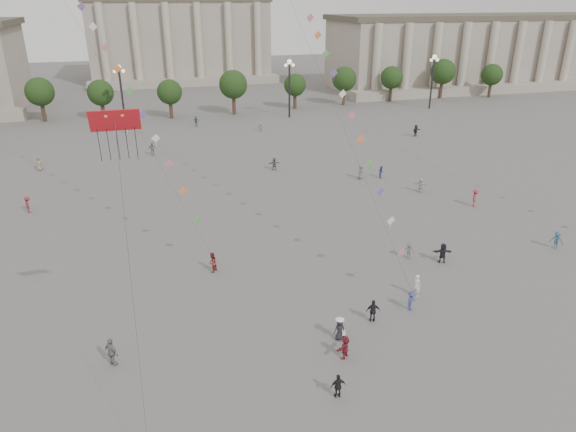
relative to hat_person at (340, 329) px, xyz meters
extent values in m
plane|color=#565351|center=(1.08, -2.70, -0.83)|extent=(360.00, 360.00, 0.00)
cube|color=gray|center=(76.08, 92.30, 7.17)|extent=(80.00, 22.00, 16.00)
cube|color=#494236|center=(76.08, 92.30, 15.77)|extent=(81.60, 22.44, 1.20)
cube|color=gray|center=(76.08, 79.30, 0.17)|extent=(84.00, 4.00, 2.00)
cube|color=gray|center=(1.08, 127.30, 9.17)|extent=(46.00, 30.00, 20.00)
cube|color=gray|center=(1.08, 110.30, 0.17)|extent=(48.30, 4.00, 2.00)
cylinder|color=#37291B|center=(-28.92, 75.30, 0.93)|extent=(0.70, 0.70, 3.52)
sphere|color=black|center=(-28.92, 75.30, 4.61)|extent=(5.12, 5.12, 5.12)
cylinder|color=#37291B|center=(-16.92, 75.30, 0.93)|extent=(0.70, 0.70, 3.52)
sphere|color=black|center=(-16.92, 75.30, 4.61)|extent=(5.12, 5.12, 5.12)
cylinder|color=#37291B|center=(-4.92, 75.30, 0.93)|extent=(0.70, 0.70, 3.52)
sphere|color=black|center=(-4.92, 75.30, 4.61)|extent=(5.12, 5.12, 5.12)
cylinder|color=#37291B|center=(7.08, 75.30, 0.93)|extent=(0.70, 0.70, 3.52)
sphere|color=black|center=(7.08, 75.30, 4.61)|extent=(5.12, 5.12, 5.12)
cylinder|color=#37291B|center=(19.08, 75.30, 0.93)|extent=(0.70, 0.70, 3.52)
sphere|color=black|center=(19.08, 75.30, 4.61)|extent=(5.12, 5.12, 5.12)
cylinder|color=#37291B|center=(31.08, 75.30, 0.93)|extent=(0.70, 0.70, 3.52)
sphere|color=black|center=(31.08, 75.30, 4.61)|extent=(5.12, 5.12, 5.12)
cylinder|color=#37291B|center=(43.08, 75.30, 0.93)|extent=(0.70, 0.70, 3.52)
sphere|color=black|center=(43.08, 75.30, 4.61)|extent=(5.12, 5.12, 5.12)
cylinder|color=#37291B|center=(55.08, 75.30, 0.93)|extent=(0.70, 0.70, 3.52)
sphere|color=black|center=(55.08, 75.30, 4.61)|extent=(5.12, 5.12, 5.12)
cylinder|color=#37291B|center=(67.08, 75.30, 0.93)|extent=(0.70, 0.70, 3.52)
sphere|color=black|center=(67.08, 75.30, 4.61)|extent=(5.12, 5.12, 5.12)
cylinder|color=#262628|center=(-13.92, 67.30, 4.17)|extent=(0.36, 0.36, 10.00)
sphere|color=#FFE5B2|center=(-13.92, 67.30, 9.37)|extent=(0.90, 0.90, 0.90)
sphere|color=#FFE5B2|center=(-14.62, 67.30, 8.77)|extent=(0.60, 0.60, 0.60)
sphere|color=#FFE5B2|center=(-13.22, 67.30, 8.77)|extent=(0.60, 0.60, 0.60)
cylinder|color=#262628|center=(16.08, 67.30, 4.17)|extent=(0.36, 0.36, 10.00)
sphere|color=#FFE5B2|center=(16.08, 67.30, 9.37)|extent=(0.90, 0.90, 0.90)
sphere|color=#FFE5B2|center=(15.38, 67.30, 8.77)|extent=(0.60, 0.60, 0.60)
sphere|color=#FFE5B2|center=(16.78, 67.30, 8.77)|extent=(0.60, 0.60, 0.60)
cylinder|color=#262628|center=(46.08, 67.30, 4.17)|extent=(0.36, 0.36, 10.00)
sphere|color=#FFE5B2|center=(46.08, 67.30, 9.37)|extent=(0.90, 0.90, 0.90)
sphere|color=#FFE5B2|center=(45.38, 67.30, 8.77)|extent=(0.60, 0.60, 0.60)
sphere|color=#FFE5B2|center=(46.78, 67.30, 8.77)|extent=(0.60, 0.60, 0.60)
imported|color=#2D4967|center=(-1.90, 64.62, 0.07)|extent=(1.13, 0.73, 1.79)
imported|color=#212227|center=(12.48, 7.71, 0.07)|extent=(1.74, 0.97, 1.79)
imported|color=#B7B7B2|center=(8.19, 58.11, -0.08)|extent=(1.32, 1.28, 1.50)
imported|color=#5B5B60|center=(10.04, 9.10, -0.06)|extent=(1.15, 0.96, 1.54)
imported|color=#BCBCB8|center=(19.45, 23.71, 0.02)|extent=(1.57, 1.35, 1.71)
imported|color=#9D2A39|center=(22.90, 18.18, 0.14)|extent=(1.31, 1.44, 1.94)
imported|color=black|center=(31.98, 47.55, 0.12)|extent=(1.84, 1.16, 1.90)
imported|color=white|center=(-13.68, 62.35, -0.03)|extent=(0.57, 0.68, 1.60)
imported|color=#5D5D61|center=(5.10, 36.64, 0.00)|extent=(1.57, 0.62, 1.65)
imported|color=white|center=(7.65, 3.50, 0.08)|extent=(0.65, 0.78, 1.81)
imported|color=#345675|center=(23.84, 7.17, 0.03)|extent=(1.19, 1.26, 1.71)
imported|color=slate|center=(-10.12, 48.16, 0.09)|extent=(1.09, 0.49, 1.83)
imported|color=maroon|center=(-23.67, 29.73, 0.06)|extent=(0.95, 1.28, 1.77)
imported|color=slate|center=(14.61, 30.16, 0.12)|extent=(0.67, 0.97, 1.89)
imported|color=gray|center=(-24.78, 45.06, 0.10)|extent=(1.01, 0.75, 1.86)
imported|color=navy|center=(17.30, 29.82, -0.07)|extent=(0.76, 0.87, 1.52)
imported|color=black|center=(-2.04, -5.00, -0.05)|extent=(0.92, 0.41, 1.55)
imported|color=maroon|center=(-0.36, -1.83, -0.03)|extent=(1.45, 1.32, 1.61)
imported|color=slate|center=(-14.47, 1.45, 0.14)|extent=(1.09, 1.18, 1.94)
imported|color=black|center=(3.03, 1.31, 0.02)|extent=(1.07, 0.64, 1.70)
imported|color=maroon|center=(-6.78, 11.54, 0.04)|extent=(1.05, 1.07, 1.74)
imported|color=navy|center=(6.30, 1.84, -0.06)|extent=(1.14, 1.01, 1.53)
imported|color=black|center=(0.00, 0.00, -0.06)|extent=(0.80, 0.56, 1.54)
cone|color=white|center=(0.00, 0.00, 0.79)|extent=(0.52, 0.52, 0.14)
cylinder|color=white|center=(0.00, 0.00, 0.73)|extent=(0.60, 0.60, 0.02)
cube|color=white|center=(0.25, -0.15, -0.28)|extent=(0.22, 0.10, 0.35)
cube|color=red|center=(-12.28, -2.47, 15.24)|extent=(2.20, 0.53, 1.02)
cube|color=green|center=(-12.63, -2.51, 15.49)|extent=(0.35, 0.19, 0.34)
cube|color=#1E52A3|center=(-11.93, -2.51, 15.49)|extent=(0.35, 0.19, 0.34)
sphere|color=gold|center=(-12.63, -2.55, 15.49)|extent=(0.20, 0.20, 0.20)
sphere|color=gold|center=(-11.93, -2.55, 15.49)|extent=(0.20, 0.20, 0.20)
cylinder|color=#3F3F3F|center=(-12.41, -4.65, 8.01)|extent=(0.02, 0.02, 15.12)
cube|color=#55AC4F|center=(-7.63, 13.02, 3.33)|extent=(0.76, 0.25, 0.76)
cube|color=orange|center=(-8.47, 14.50, 5.46)|extent=(0.76, 0.25, 0.76)
cube|color=#CE6D87|center=(-9.31, 15.98, 7.44)|extent=(0.76, 0.25, 0.76)
cube|color=white|center=(-10.15, 17.46, 9.31)|extent=(0.76, 0.25, 0.76)
cube|color=#764E9D|center=(-11.00, 18.95, 11.12)|extent=(0.76, 0.25, 0.76)
cube|color=#55AC4F|center=(-11.84, 20.43, 12.87)|extent=(0.76, 0.25, 0.76)
cube|color=orange|center=(-12.68, 21.91, 14.57)|extent=(0.76, 0.25, 0.76)
cube|color=#CE6D87|center=(-13.53, 23.39, 16.25)|extent=(0.76, 0.25, 0.76)
cube|color=white|center=(-14.37, 24.87, 17.89)|extent=(0.76, 0.25, 0.76)
cube|color=#764E9D|center=(-15.21, 26.36, 19.50)|extent=(0.76, 0.25, 0.76)
cube|color=#CE6D87|center=(6.15, 3.59, 3.00)|extent=(0.76, 0.25, 0.76)
cube|color=white|center=(5.99, 5.34, 4.87)|extent=(0.76, 0.25, 0.76)
cube|color=#764E9D|center=(5.84, 7.09, 6.60)|extent=(0.76, 0.25, 0.76)
cube|color=#55AC4F|center=(5.69, 8.83, 8.24)|extent=(0.76, 0.25, 0.76)
cube|color=orange|center=(5.53, 10.58, 9.82)|extent=(0.76, 0.25, 0.76)
cube|color=#CE6D87|center=(5.38, 12.33, 11.35)|extent=(0.76, 0.25, 0.76)
cube|color=white|center=(5.22, 14.07, 12.85)|extent=(0.76, 0.25, 0.76)
cube|color=#764E9D|center=(5.07, 15.82, 14.31)|extent=(0.76, 0.25, 0.76)
cube|color=#55AC4F|center=(4.92, 17.57, 15.75)|extent=(0.76, 0.25, 0.76)
cube|color=orange|center=(4.76, 19.32, 17.16)|extent=(0.76, 0.25, 0.76)
cube|color=#CE6D87|center=(4.61, 21.06, 18.55)|extent=(0.76, 0.25, 0.76)
cube|color=white|center=(4.45, 22.81, 19.93)|extent=(0.76, 0.25, 0.76)
camera|label=1|loc=(-11.13, -26.28, 20.27)|focal=32.00mm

